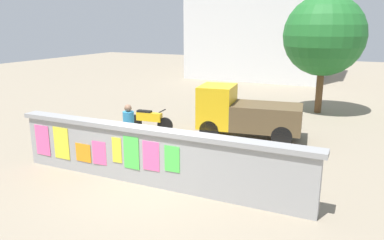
{
  "coord_description": "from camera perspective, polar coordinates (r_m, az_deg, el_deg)",
  "views": [
    {
      "loc": [
        4.57,
        -7.5,
        3.96
      ],
      "look_at": [
        -0.3,
        3.0,
        0.97
      ],
      "focal_mm": 34.57,
      "sensor_mm": 36.0,
      "label": 1
    }
  ],
  "objects": [
    {
      "name": "bicycle_near",
      "position": [
        10.28,
        9.16,
        -6.21
      ],
      "size": [
        1.7,
        0.44,
        0.95
      ],
      "color": "black",
      "rests_on": "ground"
    },
    {
      "name": "motorcycle",
      "position": [
        14.15,
        -6.75,
        0.06
      ],
      "size": [
        1.9,
        0.56,
        0.87
      ],
      "color": "black",
      "rests_on": "ground"
    },
    {
      "name": "tree_roadside",
      "position": [
        17.74,
        19.7,
        12.14
      ],
      "size": [
        3.57,
        3.57,
        5.29
      ],
      "color": "brown",
      "rests_on": "ground"
    },
    {
      "name": "person_walking",
      "position": [
        11.51,
        -9.73,
        -0.71
      ],
      "size": [
        0.41,
        0.41,
        1.62
      ],
      "color": "#BF6626",
      "rests_on": "ground"
    },
    {
      "name": "ground",
      "position": [
        16.64,
        8.23,
        0.56
      ],
      "size": [
        60.0,
        60.0,
        0.0
      ],
      "primitive_type": "plane",
      "color": "gray"
    },
    {
      "name": "poster_wall",
      "position": [
        9.35,
        -6.16,
        -5.55
      ],
      "size": [
        8.24,
        0.42,
        1.5
      ],
      "color": "#989898",
      "rests_on": "ground"
    },
    {
      "name": "building_background",
      "position": [
        29.64,
        10.52,
        15.66
      ],
      "size": [
        9.94,
        7.24,
        9.34
      ],
      "color": "silver",
      "rests_on": "ground"
    },
    {
      "name": "bicycle_far",
      "position": [
        10.98,
        -1.76,
        -4.66
      ],
      "size": [
        1.71,
        0.44,
        0.95
      ],
      "color": "black",
      "rests_on": "ground"
    },
    {
      "name": "auto_rickshaw_truck",
      "position": [
        13.35,
        8.01,
        1.08
      ],
      "size": [
        3.76,
        1.94,
        1.85
      ],
      "color": "black",
      "rests_on": "ground"
    }
  ]
}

